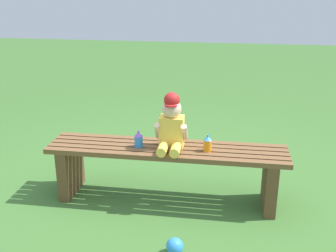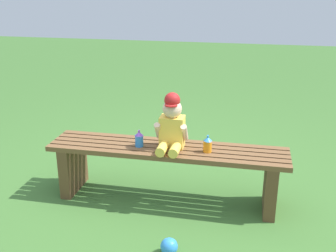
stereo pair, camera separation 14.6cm
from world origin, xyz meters
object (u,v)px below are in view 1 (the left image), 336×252
park_bench (167,164)px  toy_ball (175,246)px  child_figure (171,125)px  sippy_cup_left (139,139)px  sippy_cup_right (208,143)px

park_bench → toy_ball: bearing=-77.0°
child_figure → toy_ball: child_figure is taller
sippy_cup_left → toy_ball: bearing=-60.5°
child_figure → toy_ball: 0.84m
child_figure → sippy_cup_right: (0.26, -0.02, -0.12)m
child_figure → park_bench: bearing=167.5°
sippy_cup_left → child_figure: bearing=4.6°
child_figure → sippy_cup_right: 0.29m
park_bench → toy_ball: (0.15, -0.64, -0.24)m
park_bench → sippy_cup_right: size_ratio=13.92×
sippy_cup_right → sippy_cup_left: bearing=180.0°
sippy_cup_right → toy_ball: size_ratio=1.18×
sippy_cup_left → toy_ball: sippy_cup_left is taller
park_bench → sippy_cup_right: 0.35m
sippy_cup_left → toy_ball: (0.35, -0.62, -0.43)m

